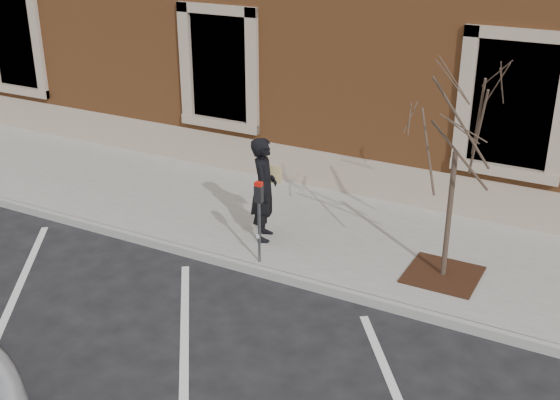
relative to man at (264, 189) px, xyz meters
The scene contains 8 objects.
ground 1.51m from the man, 62.24° to the right, with size 120.00×120.00×0.00m, color #28282B.
sidewalk_near 1.38m from the man, 58.76° to the left, with size 40.00×3.50×0.15m, color #B4B2A9.
curb_near 1.49m from the man, 63.45° to the right, with size 40.00×0.12×0.15m, color #9E9E99.
parking_stripes 3.35m from the man, 81.07° to the right, with size 28.00×4.40×0.01m, color silver, non-canonical shape.
man is the anchor object (origin of this frame).
parking_meter 0.90m from the man, 65.74° to the right, with size 0.13×0.10×1.41m.
tree_grate 3.30m from the man, ahead, with size 1.12×1.12×0.03m, color #371C11.
sapling 3.61m from the man, ahead, with size 2.28×2.28×3.80m.
Camera 1 is at (5.02, -8.73, 5.68)m, focal length 45.00 mm.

